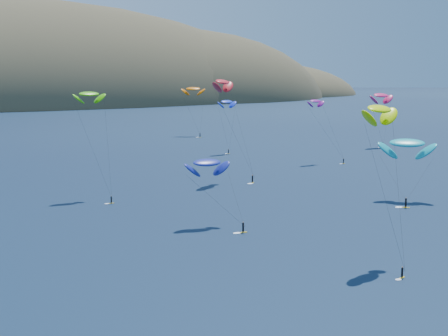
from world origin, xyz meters
TOP-DOWN VIEW (x-y plane):
  - island at (39.40, 562.36)m, footprint 730.00×300.00m
  - kitesurfer_2 at (-8.96, 39.96)m, footprint 9.25×13.21m
  - kitesurfer_3 at (-34.05, 108.82)m, footprint 7.46×13.21m
  - kitesurfer_4 at (29.81, 160.52)m, footprint 7.99×5.82m
  - kitesurfer_5 at (27.74, 71.12)m, footprint 13.80×14.07m
  - kitesurfer_6 at (43.59, 127.29)m, footprint 9.97×9.43m
  - kitesurfer_8 at (90.82, 149.72)m, footprint 11.32×6.98m
  - kitesurfer_9 at (2.64, 112.51)m, footprint 10.26×13.06m
  - kitesurfer_10 at (-22.55, 71.45)m, footprint 8.83×11.62m
  - kitesurfer_11 at (44.90, 219.91)m, footprint 10.94×15.51m

SIDE VIEW (x-z plane):
  - island at x=39.40m, z-range -115.74..94.26m
  - kitesurfer_10 at x=-22.55m, z-range 4.72..18.96m
  - kitesurfer_5 at x=27.74m, z-range 4.72..20.91m
  - kitesurfer_4 at x=29.81m, z-range 7.91..27.99m
  - kitesurfer_6 at x=43.59m, z-range 8.71..29.87m
  - kitesurfer_8 at x=90.82m, z-range 8.16..30.64m
  - kitesurfer_11 at x=44.90m, z-range 8.91..32.34m
  - kitesurfer_2 at x=-8.96m, z-range 10.44..36.11m
  - kitesurfer_3 at x=-34.05m, z-range 10.75..36.44m
  - kitesurfer_9 at x=2.64m, z-range 11.65..40.21m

